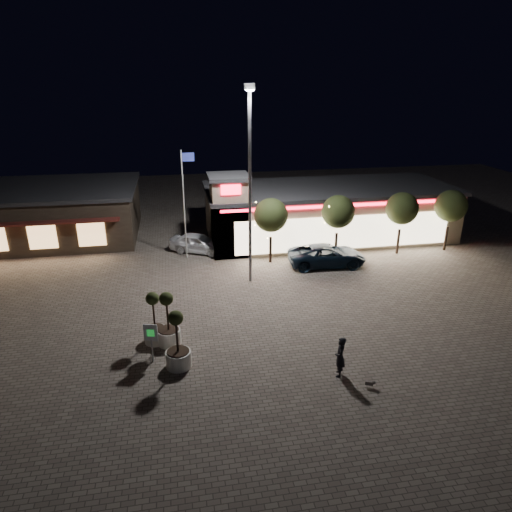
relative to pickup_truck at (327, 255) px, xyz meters
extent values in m
plane|color=#685E54|center=(-7.86, -9.64, -0.77)|extent=(90.00, 90.00, 0.00)
cube|color=gray|center=(2.14, 6.36, 1.23)|extent=(20.00, 8.00, 4.00)
cube|color=#262628|center=(2.14, 6.36, 3.38)|extent=(20.40, 8.40, 0.30)
cube|color=#F6E2B8|center=(2.14, 2.31, 0.83)|extent=(17.00, 0.12, 2.60)
cube|color=red|center=(2.14, 2.28, 2.98)|extent=(19.00, 0.10, 0.18)
cube|color=gray|center=(-6.56, 3.66, 2.13)|extent=(2.60, 2.60, 5.80)
cube|color=#262628|center=(-6.56, 3.66, 5.18)|extent=(3.00, 3.00, 0.30)
cube|color=red|center=(-6.56, 2.31, 4.53)|extent=(1.40, 0.10, 0.70)
cube|color=#382D23|center=(-21.86, 10.36, 1.23)|extent=(16.00, 10.00, 4.00)
cube|color=#262628|center=(-21.86, 10.36, 3.38)|extent=(16.40, 10.40, 0.30)
cube|color=#591E19|center=(-21.86, 4.96, 2.03)|extent=(14.40, 0.80, 0.15)
cube|color=#FAB970|center=(-20.36, 5.31, 0.83)|extent=(2.00, 0.12, 1.80)
cube|color=#FAB970|center=(-16.86, 5.31, 0.83)|extent=(2.00, 0.12, 1.80)
cylinder|color=gray|center=(-5.86, -1.64, 5.23)|extent=(0.20, 0.20, 12.00)
cube|color=gray|center=(-5.86, -1.64, 11.43)|extent=(0.60, 0.40, 0.35)
cube|color=white|center=(-5.86, -1.64, 11.23)|extent=(0.45, 0.30, 0.08)
cylinder|color=white|center=(-9.86, 3.36, 3.23)|extent=(0.10, 0.10, 8.00)
cube|color=#283395|center=(-9.41, 3.36, 6.73)|extent=(0.90, 0.04, 0.60)
cylinder|color=#332319|center=(-3.86, 1.36, 0.19)|extent=(0.20, 0.20, 1.92)
sphere|color=#2D3819|center=(-3.86, 1.36, 2.80)|extent=(2.42, 2.42, 2.42)
cylinder|color=#332319|center=(1.14, 1.36, 0.19)|extent=(0.20, 0.20, 1.92)
sphere|color=#2D3819|center=(1.14, 1.36, 2.80)|extent=(2.42, 2.42, 2.42)
cylinder|color=#332319|center=(6.14, 1.36, 0.19)|extent=(0.20, 0.20, 1.92)
sphere|color=#2D3819|center=(6.14, 1.36, 2.80)|extent=(2.42, 2.42, 2.42)
cylinder|color=#332319|center=(10.14, 1.36, 0.19)|extent=(0.20, 0.20, 1.92)
sphere|color=#2D3819|center=(10.14, 1.36, 2.80)|extent=(2.42, 2.42, 2.42)
imported|color=black|center=(0.00, 0.00, 0.00)|extent=(5.67, 2.86, 1.54)
imported|color=white|center=(-8.94, 4.36, -0.02)|extent=(4.71, 3.60, 1.50)
imported|color=black|center=(-3.62, -12.60, 0.20)|extent=(0.67, 0.82, 1.93)
cube|color=#59514C|center=(-2.63, -13.69, -0.56)|extent=(0.36, 0.25, 0.18)
sphere|color=#59514C|center=(-2.45, -13.76, -0.49)|extent=(0.16, 0.16, 0.16)
cylinder|color=silver|center=(-11.90, -8.24, -0.39)|extent=(1.14, 1.14, 0.76)
cylinder|color=black|center=(-11.90, -8.24, 0.01)|extent=(0.99, 0.99, 0.06)
cylinder|color=#332319|center=(-11.90, -8.24, 0.89)|extent=(0.10, 0.10, 1.71)
sphere|color=#2D3819|center=(-11.90, -8.24, 1.70)|extent=(0.67, 0.67, 0.67)
cylinder|color=silver|center=(-10.79, -10.62, -0.37)|extent=(1.19, 1.19, 0.79)
cylinder|color=black|center=(-10.79, -10.62, 0.04)|extent=(1.03, 1.03, 0.06)
cylinder|color=#332319|center=(-10.79, -10.62, 0.97)|extent=(0.10, 0.10, 1.79)
sphere|color=#2D3819|center=(-10.79, -10.62, 1.81)|extent=(0.70, 0.70, 0.70)
cylinder|color=silver|center=(-11.22, -8.54, -0.38)|extent=(1.18, 1.18, 0.79)
cylinder|color=black|center=(-11.22, -8.54, 0.04)|extent=(1.02, 1.02, 0.06)
cylinder|color=#332319|center=(-11.22, -8.54, 0.95)|extent=(0.10, 0.10, 1.77)
sphere|color=#2D3819|center=(-11.22, -8.54, 1.78)|extent=(0.69, 0.69, 0.69)
cylinder|color=gray|center=(-12.00, -9.99, -0.16)|extent=(0.08, 0.08, 1.22)
cube|color=white|center=(-12.00, -9.99, 0.80)|extent=(0.65, 0.23, 0.86)
cube|color=green|center=(-12.00, -10.03, 0.80)|extent=(0.35, 0.11, 0.35)
camera|label=1|loc=(-10.46, -29.06, 11.90)|focal=32.00mm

